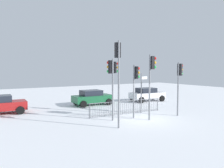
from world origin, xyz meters
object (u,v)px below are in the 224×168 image
traffic_light_rear_right (114,75)px  traffic_light_rear_left (118,65)px  traffic_light_mid_left (136,79)px  car_red_mid (0,104)px  direction_sign_post (142,91)px  car_white_trailing (147,94)px  car_green_near (92,97)px  traffic_light_foreground_right (111,75)px  traffic_light_foreground_left (152,72)px  traffic_light_mid_right (179,77)px

traffic_light_rear_right → traffic_light_rear_left: bearing=16.4°
traffic_light_mid_left → car_red_mid: bearing=-129.0°
direction_sign_post → car_white_trailing: 6.43m
car_green_near → traffic_light_foreground_right: bearing=-104.2°
traffic_light_foreground_left → car_green_near: (-0.81, 7.64, -2.54)m
car_white_trailing → traffic_light_mid_right: bearing=-107.1°
traffic_light_mid_right → car_white_trailing: (2.69, 6.85, -2.19)m
traffic_light_foreground_left → traffic_light_rear_right: size_ratio=1.07×
traffic_light_rear_left → car_red_mid: bearing=134.0°
traffic_light_mid_left → traffic_light_rear_right: bearing=-167.4°
traffic_light_mid_right → car_green_near: bearing=-162.0°
traffic_light_mid_right → traffic_light_mid_left: bearing=-116.4°
traffic_light_rear_left → car_green_near: bearing=82.7°
traffic_light_mid_right → traffic_light_foreground_left: (-2.77, 0.02, 0.35)m
traffic_light_mid_left → car_red_mid: size_ratio=0.99×
traffic_light_mid_left → traffic_light_foreground_left: bearing=22.7°
traffic_light_foreground_right → car_red_mid: size_ratio=1.09×
traffic_light_foreground_left → traffic_light_rear_right: (-1.02, 3.18, -0.22)m
traffic_light_foreground_right → traffic_light_rear_left: size_ratio=0.81×
traffic_light_rear_left → car_green_near: size_ratio=1.36×
traffic_light_foreground_left → traffic_light_rear_right: bearing=-156.5°
car_green_near → traffic_light_rear_right: bearing=-92.5°
car_green_near → car_red_mid: bearing=-179.2°
car_white_trailing → traffic_light_foreground_left: bearing=-124.3°
traffic_light_rear_left → traffic_light_foreground_left: size_ratio=1.15×
traffic_light_rear_left → car_white_trailing: (8.52, 7.29, -3.02)m
traffic_light_foreground_right → car_white_trailing: 9.87m
direction_sign_post → traffic_light_mid_right: bearing=-65.6°
traffic_light_mid_right → car_white_trailing: traffic_light_mid_right is taller
traffic_light_foreground_right → traffic_light_mid_left: size_ratio=1.10×
car_red_mid → car_white_trailing: bearing=-0.9°
traffic_light_rear_left → car_red_mid: traffic_light_rear_left is taller
traffic_light_foreground_left → direction_sign_post: traffic_light_foreground_left is taller
traffic_light_rear_left → car_white_trailing: size_ratio=1.33×
traffic_light_foreground_left → direction_sign_post: bearing=161.7°
traffic_light_mid_left → car_white_trailing: (5.97, 5.70, -2.03)m
traffic_light_mid_right → car_green_near: traffic_light_mid_right is taller
car_red_mid → car_white_trailing: (14.32, -0.73, 0.00)m
traffic_light_mid_right → car_white_trailing: 7.68m
direction_sign_post → car_green_near: (-1.83, 5.35, -1.00)m
traffic_light_rear_left → traffic_light_rear_right: size_ratio=1.23×
traffic_light_foreground_left → car_green_near: size_ratio=1.19×
traffic_light_rear_left → car_red_mid: (-5.80, 8.02, -3.02)m
traffic_light_foreground_left → traffic_light_foreground_right: bearing=-113.5°
direction_sign_post → traffic_light_mid_left: bearing=-155.4°
traffic_light_mid_left → traffic_light_rear_left: (-2.55, -1.60, 0.99)m
traffic_light_rear_right → car_white_trailing: 7.79m
traffic_light_rear_left → direction_sign_post: bearing=42.2°
traffic_light_foreground_left → direction_sign_post: (1.02, 2.29, -1.54)m
traffic_light_mid_right → traffic_light_foreground_left: size_ratio=0.89×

